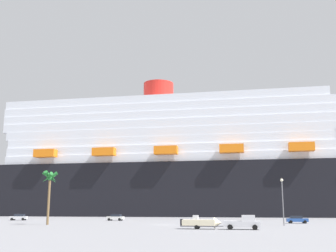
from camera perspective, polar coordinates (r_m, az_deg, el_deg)
ground_plane at (r=112.09m, az=2.24°, el=-12.88°), size 600.00×600.00×0.00m
cruise_ship at (r=155.61m, az=8.24°, el=-5.65°), size 229.54×36.97×60.21m
pickup_truck at (r=66.63m, az=10.44°, el=-13.04°), size 5.66×2.42×2.20m
small_boat_on_trailer at (r=67.15m, az=4.89°, el=-13.23°), size 7.31×2.19×2.15m
palm_tree at (r=85.67m, az=-16.08°, el=-7.33°), size 3.50×3.37×10.51m
street_lamp at (r=81.14m, az=15.58°, el=-9.22°), size 0.56×0.56×8.69m
parked_car_silver_sedan at (r=115.08m, az=-19.97°, el=-11.78°), size 4.53×2.62×1.58m
parked_car_white_van at (r=106.89m, az=-7.27°, el=-12.44°), size 4.27×2.10×1.58m
parked_car_blue_suv at (r=93.49m, az=17.43°, el=-12.24°), size 4.45×2.17×1.58m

